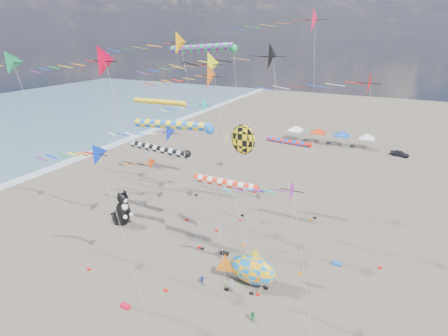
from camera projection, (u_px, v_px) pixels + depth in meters
delta_kite_0 at (274, 197)px, 24.32m from camera, size 8.64×1.95×13.06m
delta_kite_1 at (266, 59)px, 29.37m from camera, size 13.56×2.65×22.04m
delta_kite_2 at (153, 166)px, 44.39m from camera, size 9.56×1.88×7.97m
delta_kite_3 at (207, 66)px, 34.36m from camera, size 12.44×2.62×21.03m
delta_kite_4 at (110, 63)px, 26.77m from camera, size 11.60×2.57×21.89m
delta_kite_5 at (203, 106)px, 41.73m from camera, size 10.51×1.81×15.61m
delta_kite_6 at (346, 86)px, 31.52m from camera, size 14.25×2.33×19.51m
delta_kite_7 at (164, 133)px, 36.07m from camera, size 10.59×2.04×14.18m
delta_kite_8 at (300, 21)px, 37.76m from camera, size 14.24×2.89×25.41m
delta_kite_9 at (81, 162)px, 23.53m from camera, size 9.96×1.68×15.58m
delta_kite_10 at (11, 66)px, 30.67m from camera, size 13.07×2.26×21.26m
delta_kite_11 at (206, 80)px, 30.67m from camera, size 11.44×2.25×20.06m
delta_kite_12 at (172, 45)px, 36.94m from camera, size 14.86×2.51×22.89m
windsock_0 at (162, 102)px, 49.06m from camera, size 9.83×0.77×13.86m
windsock_1 at (228, 184)px, 30.90m from camera, size 7.56×0.78×10.45m
windsock_2 at (205, 49)px, 40.63m from camera, size 10.02×0.94×21.34m
windsock_3 at (291, 143)px, 43.49m from camera, size 7.16×0.67×10.13m
windsock_4 at (162, 150)px, 36.87m from camera, size 8.87×0.82×11.41m
windsock_5 at (177, 126)px, 29.13m from camera, size 8.78×0.78×15.70m
angelfish_kite at (241, 141)px, 29.73m from camera, size 3.74×3.02×15.35m
cat_inflatable at (121, 207)px, 43.23m from camera, size 3.88×2.57×4.80m
fish_inflatable at (252, 269)px, 32.64m from camera, size 6.14×2.84×4.16m
person_adult at (232, 287)px, 31.93m from camera, size 0.67×0.55×1.59m
child_green at (253, 317)px, 28.86m from camera, size 0.55×0.45×1.08m
child_blue at (202, 280)px, 33.21m from camera, size 0.63×0.60×1.05m
kite_bag_1 at (224, 253)px, 37.90m from camera, size 0.90×0.44×0.30m
kite_bag_2 at (125, 306)px, 30.55m from camera, size 0.90×0.44×0.30m
kite_bag_3 at (337, 264)px, 36.17m from camera, size 0.90×0.44×0.30m
tent_row at (330, 130)px, 74.74m from camera, size 19.20×4.20×3.80m
parked_car at (400, 153)px, 68.21m from camera, size 3.68×2.25×1.17m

